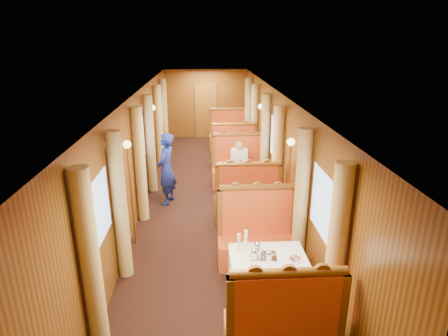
{
  "coord_description": "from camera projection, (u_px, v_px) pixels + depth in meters",
  "views": [
    {
      "loc": [
        -0.1,
        -7.91,
        3.58
      ],
      "look_at": [
        0.3,
        -0.67,
        1.05
      ],
      "focal_mm": 30.0,
      "sensor_mm": 36.0,
      "label": 1
    }
  ],
  "objects": [
    {
      "name": "sconce_left_fore",
      "position": [
        129.0,
        172.0,
        6.46
      ],
      "size": [
        0.14,
        0.14,
        1.95
      ],
      "color": "#BF8C3F",
      "rests_on": "floor"
    },
    {
      "name": "table_far",
      "position": [
        231.0,
        145.0,
        11.86
      ],
      "size": [
        1.05,
        0.72,
        0.75
      ],
      "primitive_type": "cube",
      "color": "white",
      "rests_on": "floor"
    },
    {
      "name": "teapot_left",
      "position": [
        255.0,
        256.0,
        5.02
      ],
      "size": [
        0.19,
        0.16,
        0.13
      ],
      "primitive_type": null,
      "rotation": [
        0.0,
        0.0,
        0.27
      ],
      "color": "silver",
      "rests_on": "tea_tray"
    },
    {
      "name": "passenger",
      "position": [
        239.0,
        161.0,
        9.13
      ],
      "size": [
        0.4,
        0.44,
        0.76
      ],
      "color": "beige",
      "rests_on": "banquette_mid_aft"
    },
    {
      "name": "teapot_right",
      "position": [
        269.0,
        257.0,
        5.0
      ],
      "size": [
        0.16,
        0.13,
        0.12
      ],
      "primitive_type": null,
      "rotation": [
        0.0,
        0.0,
        0.17
      ],
      "color": "silver",
      "rests_on": "tea_tray"
    },
    {
      "name": "window_left_near",
      "position": [
        97.0,
        214.0,
        4.79
      ],
      "size": [
        0.01,
        1.2,
        0.9
      ],
      "primitive_type": null,
      "rotation": [
        1.57,
        0.0,
        1.57
      ],
      "color": "#85ADDF",
      "rests_on": "wall_left"
    },
    {
      "name": "curtain_right_near_b",
      "position": [
        301.0,
        203.0,
        5.77
      ],
      "size": [
        0.22,
        0.22,
        2.35
      ],
      "primitive_type": "cylinder",
      "color": "#D8BE6E",
      "rests_on": "floor"
    },
    {
      "name": "doorway_far",
      "position": [
        206.0,
        111.0,
        13.94
      ],
      "size": [
        0.8,
        0.04,
        2.0
      ],
      "primitive_type": "cube",
      "color": "brown",
      "rests_on": "floor"
    },
    {
      "name": "curtain_left_near_a",
      "position": [
        91.0,
        267.0,
        4.15
      ],
      "size": [
        0.22,
        0.22,
        2.35
      ],
      "primitive_type": "cylinder",
      "color": "#D8BE6E",
      "rests_on": "floor"
    },
    {
      "name": "window_right_near",
      "position": [
        325.0,
        208.0,
        4.95
      ],
      "size": [
        0.01,
        1.2,
        0.9
      ],
      "primitive_type": null,
      "rotation": [
        1.57,
        0.0,
        -1.57
      ],
      "color": "#85ADDF",
      "rests_on": "wall_right"
    },
    {
      "name": "sconce_left_aft",
      "position": [
        154.0,
        127.0,
        9.76
      ],
      "size": [
        0.14,
        0.14,
        1.95
      ],
      "color": "#BF8C3F",
      "rests_on": "floor"
    },
    {
      "name": "fruit_plate",
      "position": [
        294.0,
        259.0,
        5.03
      ],
      "size": [
        0.22,
        0.22,
        0.05
      ],
      "rotation": [
        0.0,
        0.0,
        0.31
      ],
      "color": "white",
      "rests_on": "table_near"
    },
    {
      "name": "rose_vase_far",
      "position": [
        232.0,
        128.0,
        11.66
      ],
      "size": [
        0.06,
        0.06,
        0.36
      ],
      "rotation": [
        0.0,
        0.0,
        0.37
      ],
      "color": "silver",
      "rests_on": "table_far"
    },
    {
      "name": "wall_far",
      "position": [
        206.0,
        104.0,
        13.89
      ],
      "size": [
        3.0,
        0.01,
        2.5
      ],
      "primitive_type": null,
      "rotation": [
        1.57,
        0.0,
        0.0
      ],
      "color": "brown",
      "rests_on": "floor"
    },
    {
      "name": "curtain_right_mid_a",
      "position": [
        277.0,
        163.0,
        7.59
      ],
      "size": [
        0.22,
        0.22,
        2.35
      ],
      "primitive_type": "cylinder",
      "color": "#D8BE6E",
      "rests_on": "floor"
    },
    {
      "name": "curtain_left_far_a",
      "position": [
        159.0,
        126.0,
        10.75
      ],
      "size": [
        0.22,
        0.22,
        2.35
      ],
      "primitive_type": "cylinder",
      "color": "#D8BE6E",
      "rests_on": "floor"
    },
    {
      "name": "banquette_mid_aft",
      "position": [
        238.0,
        169.0,
        9.5
      ],
      "size": [
        1.3,
        0.55,
        1.34
      ],
      "color": "red",
      "rests_on": "floor"
    },
    {
      "name": "curtain_left_mid_a",
      "position": [
        140.0,
        165.0,
        7.45
      ],
      "size": [
        0.22,
        0.22,
        2.35
      ],
      "primitive_type": "cylinder",
      "color": "#D8BE6E",
      "rests_on": "floor"
    },
    {
      "name": "cup_inboard",
      "position": [
        239.0,
        244.0,
        5.22
      ],
      "size": [
        0.08,
        0.08,
        0.26
      ],
      "rotation": [
        0.0,
        0.0,
        -0.15
      ],
      "color": "white",
      "rests_on": "table_near"
    },
    {
      "name": "table_mid",
      "position": [
        242.0,
        186.0,
        8.56
      ],
      "size": [
        1.05,
        0.72,
        0.75
      ],
      "primitive_type": "cube",
      "color": "white",
      "rests_on": "floor"
    },
    {
      "name": "teapot_back",
      "position": [
        257.0,
        249.0,
        5.18
      ],
      "size": [
        0.17,
        0.13,
        0.13
      ],
      "primitive_type": null,
      "rotation": [
        0.0,
        0.0,
        -0.06
      ],
      "color": "silver",
      "rests_on": "tea_tray"
    },
    {
      "name": "window_left_far",
      "position": [
        158.0,
        112.0,
        11.39
      ],
      "size": [
        0.01,
        1.2,
        0.9
      ],
      "primitive_type": null,
      "rotation": [
        1.57,
        0.0,
        1.57
      ],
      "color": "#85ADDF",
      "rests_on": "wall_left"
    },
    {
      "name": "wall_right",
      "position": [
        276.0,
        149.0,
        8.31
      ],
      "size": [
        0.01,
        12.0,
        2.5
      ],
      "primitive_type": null,
      "rotation": [
        1.57,
        0.0,
        -1.57
      ],
      "color": "brown",
      "rests_on": "floor"
    },
    {
      "name": "banquette_near_aft",
      "position": [
        257.0,
        239.0,
        6.2
      ],
      "size": [
        1.3,
        0.55,
        1.34
      ],
      "color": "red",
      "rests_on": "floor"
    },
    {
      "name": "curtain_left_far_b",
      "position": [
        164.0,
        115.0,
        12.22
      ],
      "size": [
        0.22,
        0.22,
        2.35
      ],
      "primitive_type": "cylinder",
      "color": "#D8BE6E",
      "rests_on": "floor"
    },
    {
      "name": "sconce_right_aft",
      "position": [
        260.0,
        125.0,
        9.91
      ],
      "size": [
        0.14,
        0.14,
        1.95
      ],
      "color": "#BF8C3F",
      "rests_on": "floor"
    },
    {
      "name": "ceiling",
      "position": [
        208.0,
        92.0,
        7.82
      ],
      "size": [
        3.0,
        12.0,
        0.01
      ],
      "primitive_type": null,
      "rotation": [
        3.14,
        0.0,
        0.0
      ],
      "color": "silver",
      "rests_on": "wall_left"
    },
    {
      "name": "banquette_mid_fwd",
      "position": [
        247.0,
        202.0,
        7.59
      ],
      "size": [
        1.3,
        0.55,
        1.34
      ],
      "color": "red",
      "rests_on": "floor"
    },
    {
      "name": "curtain_left_mid_b",
      "position": [
        150.0,
        144.0,
        8.92
      ],
      "size": [
        0.22,
        0.22,
        2.35
      ],
      "primitive_type": "cylinder",
      "color": "#D8BE6E",
      "rests_on": "floor"
    },
    {
      "name": "banquette_far_fwd",
      "position": [
        233.0,
        152.0,
        10.89
      ],
      "size": [
        1.3,
        0.55,
        1.34
      ],
      "color": "red",
      "rests_on": "floor"
    },
    {
      "name": "floor",
      "position": [
        209.0,
        201.0,
        8.64
      ],
      "size": [
        3.0,
        12.0,
        0.01
      ],
      "primitive_type": null,
      "color": "black",
      "rests_on": "ground"
    },
    {
      "name": "table_near",
      "position": [
        267.0,
        279.0,
        5.26
      ],
      "size": [
        1.05,
        0.72,
        0.75
      ],
      "primitive_type": "cube",
      "color": "white",
      "rests_on": "floor"
    },
    {
      "name": "window_right_far",
      "position": [
        255.0,
        111.0,
        11.54
      ],
      "size": [
        0.01,
        1.2,
        0.9
      ],
      "primitive_type": null,
      "rotation": [
        1.57,
        0.0,
        -1.57
      ],
      "color": "#85ADDF",
      "rests_on": "wall_right"
    },
    {
      "name": "steward",
      "position": [
        166.0,
        169.0,
        8.32
      ],
      "size": [
        0.53,
        0.67,
        1.63
      ],
      "primitive_type": "imported",
      "rotation": [
        0.0,
        0.0,
        -1.82
      ],
      "color": "navy",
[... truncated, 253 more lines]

